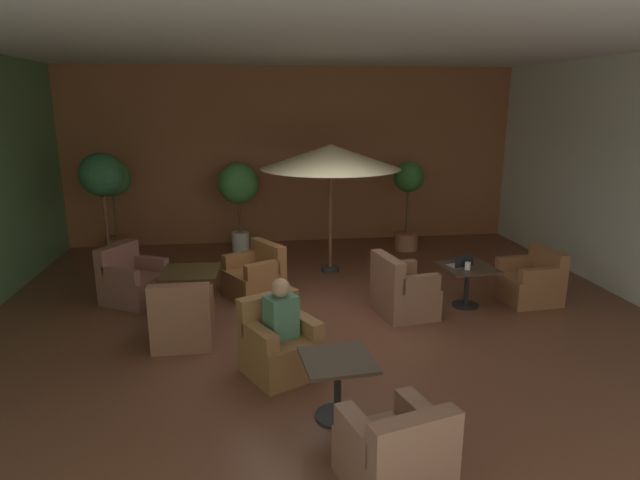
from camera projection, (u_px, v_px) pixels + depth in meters
name	position (u px, v px, depth m)	size (l,w,h in m)	color
ground_plane	(325.00, 323.00, 7.37)	(9.59, 9.27, 0.02)	brown
wall_back_brick	(294.00, 156.00, 11.32)	(9.59, 0.08, 3.67)	#965837
ceiling_slab	(325.00, 38.00, 6.44)	(9.59, 9.27, 0.06)	silver
cafe_table_front_left	(467.00, 276.00, 7.83)	(0.78, 0.78, 0.62)	black
armchair_front_left_north	(402.00, 293.00, 7.56)	(0.87, 0.93, 0.89)	brown
armchair_front_left_east	(530.00, 282.00, 8.09)	(0.84, 0.83, 0.80)	#8F5A38
cafe_table_front_right	(191.00, 279.00, 7.63)	(0.83, 0.83, 0.62)	black
armchair_front_right_north	(256.00, 277.00, 8.30)	(1.03, 1.06, 0.83)	#925C34
armchair_front_right_east	(133.00, 282.00, 8.07)	(1.06, 1.06, 0.86)	brown
armchair_front_right_south	(183.00, 319.00, 6.65)	(0.72, 0.77, 0.86)	brown
cafe_table_mid_center	(338.00, 375.00, 5.03)	(0.71, 0.71, 0.62)	black
armchair_mid_center_north	(280.00, 346.00, 5.92)	(0.97, 0.97, 0.86)	brown
armchair_mid_center_east	(395.00, 455.00, 4.11)	(0.88, 0.91, 0.78)	brown
patio_umbrella_tall_red	(331.00, 157.00, 9.11)	(2.41, 2.41, 2.25)	#2D2D2D
potted_tree_left_corner	(103.00, 192.00, 8.94)	(0.73, 0.73, 2.14)	#3C3437
potted_tree_mid_left	(408.00, 194.00, 10.72)	(0.61, 0.61, 1.81)	#AB6C4B
potted_tree_mid_right	(113.00, 189.00, 10.50)	(0.72, 0.72, 1.86)	#A95E47
potted_tree_right_corner	(239.00, 189.00, 10.42)	(0.79, 0.79, 1.81)	beige
patron_blue_shirt	(281.00, 311.00, 5.78)	(0.41, 0.37, 0.67)	#446D54
iced_drink_cup	(468.00, 266.00, 7.64)	(0.08, 0.08, 0.11)	white
open_laptop	(462.00, 263.00, 7.78)	(0.35, 0.29, 0.20)	#9EA0A5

